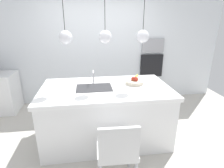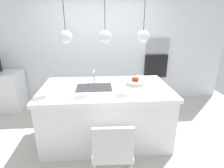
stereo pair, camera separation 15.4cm
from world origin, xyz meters
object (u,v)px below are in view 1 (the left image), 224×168
fruit_bowl (135,81)px  oven (151,66)px  microwave (153,45)px  chair_near (117,149)px

fruit_bowl → oven: oven is taller
fruit_bowl → microwave: size_ratio=0.56×
microwave → chair_near: microwave is taller
fruit_bowl → chair_near: (-0.47, -1.07, -0.45)m
oven → chair_near: oven is taller
microwave → oven: size_ratio=0.96×
microwave → chair_near: size_ratio=0.60×
oven → chair_near: bearing=-116.8°
microwave → chair_near: 2.99m
fruit_bowl → microwave: microwave is taller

